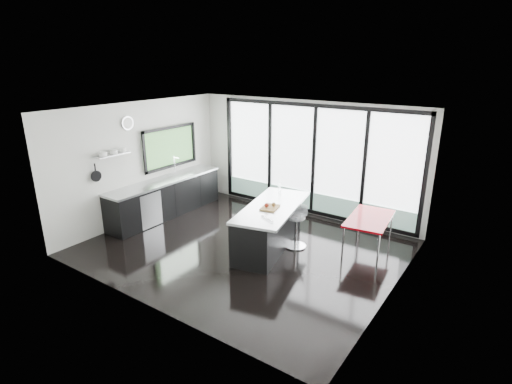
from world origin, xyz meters
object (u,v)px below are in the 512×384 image
Objects in this scene: island at (269,226)px; red_table at (368,234)px; bar_stool_near at (260,249)px; bar_stool_far at (296,231)px.

island is 1.80× the size of red_table.
island is 0.87m from bar_stool_near.
island reaches higher than bar_stool_near.
island is at bearing 133.32° from bar_stool_near.
bar_stool_far is 1.45m from red_table.
bar_stool_near reaches higher than red_table.
bar_stool_near is 1.13m from bar_stool_far.
red_table is (1.73, 1.01, -0.11)m from island.
bar_stool_far is (0.45, 0.33, -0.12)m from island.
bar_stool_near reaches higher than bar_stool_far.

